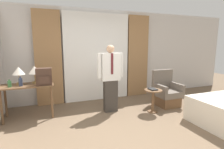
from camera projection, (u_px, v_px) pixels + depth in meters
name	position (u px, v px, depth m)	size (l,w,h in m)	color
ground_plane	(138.00, 140.00, 3.08)	(16.00, 16.00, 0.00)	brown
wall_back	(96.00, 55.00, 5.32)	(10.00, 0.06, 2.70)	beige
curtain_sheer_center	(97.00, 58.00, 5.21)	(1.96, 0.06, 2.58)	white
curtain_drape_left	(48.00, 59.00, 4.73)	(0.71, 0.06, 2.58)	#997047
curtain_drape_right	(138.00, 56.00, 5.69)	(0.71, 0.06, 2.58)	#997047
desk	(28.00, 90.00, 3.96)	(1.12, 0.56, 0.78)	brown
table_lamp_left	(19.00, 71.00, 3.94)	(0.27, 0.27, 0.40)	#9E7F47
table_lamp_right	(35.00, 71.00, 4.06)	(0.27, 0.27, 0.40)	#9E7F47
bottle_near_edge	(9.00, 84.00, 3.71)	(0.08, 0.08, 0.16)	#336638
bottle_by_lamp	(21.00, 82.00, 3.80)	(0.08, 0.08, 0.22)	#2D3851
backpack	(44.00, 77.00, 3.89)	(0.33, 0.23, 0.38)	#422D23
person	(111.00, 76.00, 4.30)	(0.66, 0.22, 1.66)	#38332D
armchair	(167.00, 93.00, 4.83)	(0.63, 0.63, 0.97)	brown
side_table	(153.00, 97.00, 4.32)	(0.43, 0.43, 0.57)	brown
book	(153.00, 89.00, 4.29)	(0.17, 0.22, 0.03)	black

